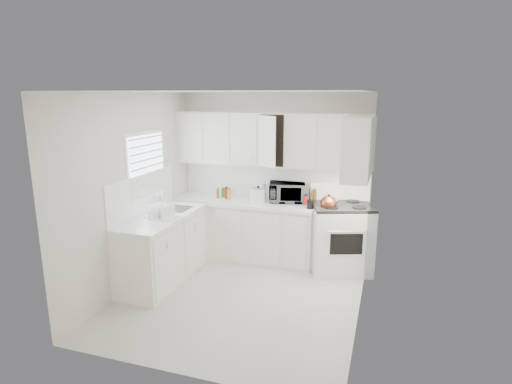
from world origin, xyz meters
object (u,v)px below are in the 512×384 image
at_px(tea_kettle, 329,202).
at_px(dish_rack, 161,210).
at_px(utensil_crock, 310,198).
at_px(microwave, 287,190).
at_px(rice_cooker, 258,194).
at_px(stove, 341,229).

distance_m(tea_kettle, dish_rack, 2.33).
relative_size(tea_kettle, dish_rack, 0.75).
bearing_deg(utensil_crock, dish_rack, -149.71).
xyz_separation_m(microwave, rice_cooker, (-0.42, -0.15, -0.06)).
relative_size(tea_kettle, utensil_crock, 0.91).
bearing_deg(microwave, stove, -24.22).
bearing_deg(dish_rack, rice_cooker, 63.41).
relative_size(microwave, rice_cooker, 2.13).
height_order(microwave, utensil_crock, microwave).
bearing_deg(utensil_crock, microwave, 144.95).
distance_m(stove, dish_rack, 2.60).
bearing_deg(tea_kettle, dish_rack, -163.52).
xyz_separation_m(rice_cooker, utensil_crock, (0.84, -0.14, 0.03)).
relative_size(tea_kettle, rice_cooker, 1.14).
relative_size(stove, microwave, 2.40).
bearing_deg(utensil_crock, stove, 15.70).
distance_m(microwave, rice_cooker, 0.45).
bearing_deg(stove, tea_kettle, -157.18).
distance_m(stove, tea_kettle, 0.49).
relative_size(stove, tea_kettle, 4.49).
relative_size(rice_cooker, utensil_crock, 0.79).
bearing_deg(rice_cooker, microwave, 20.37).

